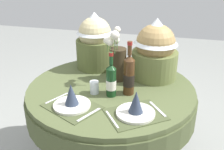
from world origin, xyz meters
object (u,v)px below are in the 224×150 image
object	(u,v)px
tumbler_near_left	(94,87)
gift_tub_back_left	(95,39)
place_setting_right	(136,108)
dining_table	(111,102)
gift_tub_back_right	(155,48)
flower_vase	(117,60)
wine_bottle_left	(111,80)
place_setting_left	(72,100)
wine_bottle_centre	(129,75)

from	to	relation	value
tumbler_near_left	gift_tub_back_left	distance (m)	0.53
place_setting_right	tumbler_near_left	distance (m)	0.39
dining_table	gift_tub_back_right	xyz separation A→B (m)	(0.29, 0.25, 0.38)
place_setting_right	gift_tub_back_left	distance (m)	0.84
place_setting_right	gift_tub_back_right	xyz separation A→B (m)	(0.04, 0.58, 0.20)
dining_table	flower_vase	world-z (taller)	flower_vase
wine_bottle_left	gift_tub_back_right	bearing A→B (deg)	57.21
place_setting_left	wine_bottle_centre	size ratio (longest dim) A/B	1.10
place_setting_right	gift_tub_back_right	bearing A→B (deg)	85.71
tumbler_near_left	gift_tub_back_right	xyz separation A→B (m)	(0.37, 0.38, 0.20)
flower_vase	gift_tub_back_right	distance (m)	0.31
wine_bottle_centre	gift_tub_back_left	world-z (taller)	gift_tub_back_left
gift_tub_back_left	dining_table	bearing A→B (deg)	-56.05
dining_table	wine_bottle_centre	distance (m)	0.32
wine_bottle_centre	gift_tub_back_left	size ratio (longest dim) A/B	0.80
place_setting_right	wine_bottle_left	bearing A→B (deg)	136.13
dining_table	wine_bottle_centre	bearing A→B (deg)	-26.62
dining_table	wine_bottle_left	distance (m)	0.29
gift_tub_back_right	wine_bottle_left	bearing A→B (deg)	-122.79
tumbler_near_left	gift_tub_back_left	world-z (taller)	gift_tub_back_left
flower_vase	place_setting_left	bearing A→B (deg)	-111.73
place_setting_right	flower_vase	bearing A→B (deg)	116.43
dining_table	gift_tub_back_left	distance (m)	0.56
place_setting_right	wine_bottle_centre	distance (m)	0.29
place_setting_right	tumbler_near_left	xyz separation A→B (m)	(-0.33, 0.20, -0.00)
place_setting_left	gift_tub_back_right	world-z (taller)	gift_tub_back_right
place_setting_right	tumbler_near_left	world-z (taller)	place_setting_right
flower_vase	gift_tub_back_right	world-z (taller)	gift_tub_back_right
place_setting_left	gift_tub_back_right	xyz separation A→B (m)	(0.46, 0.59, 0.20)
dining_table	gift_tub_back_right	size ratio (longest dim) A/B	2.67
flower_vase	wine_bottle_left	world-z (taller)	flower_vase
place_setting_left	gift_tub_back_left	size ratio (longest dim) A/B	0.88
gift_tub_back_right	gift_tub_back_left	bearing A→B (deg)	170.87
place_setting_right	wine_bottle_centre	size ratio (longest dim) A/B	1.12
place_setting_left	flower_vase	world-z (taller)	flower_vase
flower_vase	gift_tub_back_left	bearing A→B (deg)	138.89
place_setting_right	tumbler_near_left	size ratio (longest dim) A/B	4.70
flower_vase	gift_tub_back_left	xyz separation A→B (m)	(-0.24, 0.21, 0.08)
tumbler_near_left	flower_vase	bearing A→B (deg)	68.21
place_setting_right	gift_tub_back_left	bearing A→B (deg)	125.07
tumbler_near_left	wine_bottle_centre	bearing A→B (deg)	13.38
wine_bottle_left	wine_bottle_centre	xyz separation A→B (m)	(0.11, 0.06, 0.03)
flower_vase	gift_tub_back_right	bearing A→B (deg)	25.40
place_setting_right	gift_tub_back_left	xyz separation A→B (m)	(-0.47, 0.67, 0.20)
flower_vase	wine_bottle_left	bearing A→B (deg)	-85.30
gift_tub_back_left	tumbler_near_left	bearing A→B (deg)	-73.27
wine_bottle_left	wine_bottle_centre	size ratio (longest dim) A/B	0.83
place_setting_left	wine_bottle_centre	distance (m)	0.43
tumbler_near_left	place_setting_right	bearing A→B (deg)	-31.55
place_setting_right	wine_bottle_left	world-z (taller)	wine_bottle_left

